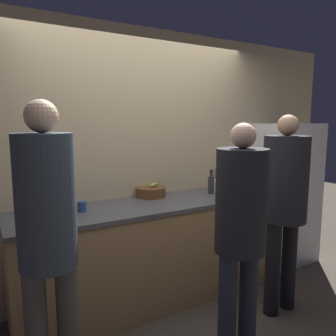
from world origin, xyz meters
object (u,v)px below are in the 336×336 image
object	(u,v)px
person_center	(240,224)
cup_white	(218,185)
fruit_bowl	(151,192)
person_right	(284,195)
refrigerator	(282,193)
cup_blue	(82,206)
person_left	(47,232)
utensil_crock	(214,185)
bottle_dark	(211,184)

from	to	relation	value
person_center	cup_white	xyz separation A→B (m)	(0.77, 1.19, -0.02)
fruit_bowl	person_right	bearing A→B (deg)	-50.65
refrigerator	fruit_bowl	distance (m)	1.72
fruit_bowl	cup_white	world-z (taller)	fruit_bowl
person_right	person_center	bearing A→B (deg)	-160.46
person_right	cup_blue	world-z (taller)	person_right
person_left	utensil_crock	world-z (taller)	person_left
fruit_bowl	cup_white	size ratio (longest dim) A/B	3.89
utensil_crock	refrigerator	bearing A→B (deg)	-4.07
refrigerator	fruit_bowl	world-z (taller)	refrigerator
cup_white	bottle_dark	bearing A→B (deg)	-145.40
person_left	person_right	size ratio (longest dim) A/B	1.04
refrigerator	fruit_bowl	size ratio (longest dim) A/B	5.70
refrigerator	cup_blue	bearing A→B (deg)	179.91
fruit_bowl	cup_white	distance (m)	0.82
fruit_bowl	bottle_dark	bearing A→B (deg)	-18.32
person_left	cup_blue	distance (m)	0.87
refrigerator	cup_white	xyz separation A→B (m)	(-0.88, 0.15, 0.16)
person_center	cup_white	bearing A→B (deg)	57.02
refrigerator	person_right	distance (m)	1.21
person_right	cup_white	xyz separation A→B (m)	(0.02, 0.93, -0.08)
person_center	bottle_dark	size ratio (longest dim) A/B	6.75
person_right	bottle_dark	size ratio (longest dim) A/B	7.01
utensil_crock	person_center	bearing A→B (deg)	-120.41
person_center	cup_blue	distance (m)	1.31
refrigerator	person_center	size ratio (longest dim) A/B	0.99
person_right	utensil_crock	xyz separation A→B (m)	(-0.10, 0.85, -0.04)
person_left	utensil_crock	size ratio (longest dim) A/B	6.81
bottle_dark	person_left	bearing A→B (deg)	-156.73
fruit_bowl	cup_blue	bearing A→B (deg)	-165.62
person_center	cup_white	size ratio (longest dim) A/B	22.44
fruit_bowl	cup_blue	xyz separation A→B (m)	(-0.75, -0.19, -0.01)
person_right	utensil_crock	world-z (taller)	person_right
person_right	fruit_bowl	bearing A→B (deg)	129.35
utensil_crock	bottle_dark	xyz separation A→B (m)	(-0.10, -0.07, 0.03)
fruit_bowl	cup_white	bearing A→B (deg)	-3.12
fruit_bowl	person_center	bearing A→B (deg)	-87.87
refrigerator	person_center	bearing A→B (deg)	-147.70
person_right	bottle_dark	world-z (taller)	person_right
person_center	fruit_bowl	size ratio (longest dim) A/B	5.77
utensil_crock	bottle_dark	bearing A→B (deg)	-144.03
person_center	person_right	bearing A→B (deg)	19.54
cup_blue	person_right	bearing A→B (deg)	-26.80
utensil_crock	cup_blue	distance (m)	1.45
person_right	cup_white	size ratio (longest dim) A/B	23.28
refrigerator	fruit_bowl	bearing A→B (deg)	173.43
bottle_dark	cup_white	xyz separation A→B (m)	(0.22, 0.15, -0.06)
refrigerator	utensil_crock	bearing A→B (deg)	175.93
person_center	utensil_crock	size ratio (longest dim) A/B	6.33
person_left	person_center	world-z (taller)	person_left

